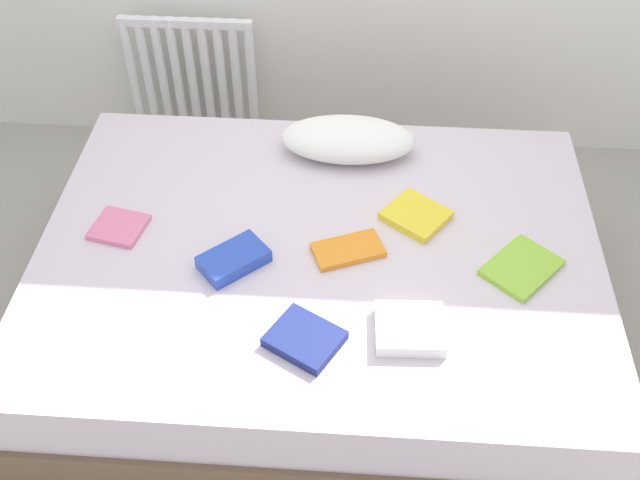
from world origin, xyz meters
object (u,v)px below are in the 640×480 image
(radiator, at_px, (192,77))
(pillow, at_px, (348,139))
(textbook_lime, at_px, (522,267))
(textbook_navy, at_px, (305,339))
(bed, at_px, (319,294))
(textbook_yellow, at_px, (416,215))
(textbook_white, at_px, (410,329))
(textbook_pink, at_px, (119,227))
(textbook_orange, at_px, (348,250))
(textbook_blue, at_px, (234,259))

(radiator, relative_size, pillow, 1.18)
(textbook_lime, distance_m, textbook_navy, 0.79)
(bed, xyz_separation_m, textbook_yellow, (0.34, 0.16, 0.27))
(radiator, height_order, textbook_white, radiator)
(pillow, distance_m, textbook_lime, 0.85)
(radiator, xyz_separation_m, textbook_yellow, (1.03, -1.04, 0.12))
(textbook_pink, bearing_deg, pillow, 43.89)
(radiator, relative_size, textbook_navy, 2.95)
(textbook_orange, xyz_separation_m, textbook_navy, (-0.12, -0.40, 0.01))
(bed, bearing_deg, textbook_navy, -91.95)
(radiator, distance_m, textbook_yellow, 1.47)
(pillow, relative_size, textbook_orange, 2.21)
(radiator, height_order, textbook_pink, radiator)
(textbook_pink, bearing_deg, textbook_navy, -21.00)
(textbook_pink, distance_m, textbook_navy, 0.84)
(textbook_blue, xyz_separation_m, textbook_white, (0.59, -0.26, -0.00))
(radiator, relative_size, textbook_white, 2.89)
(radiator, relative_size, textbook_orange, 2.59)
(bed, relative_size, textbook_orange, 8.41)
(textbook_blue, distance_m, textbook_white, 0.64)
(pillow, height_order, textbook_orange, pillow)
(pillow, height_order, textbook_yellow, pillow)
(textbook_blue, distance_m, textbook_orange, 0.39)
(textbook_lime, height_order, textbook_orange, textbook_orange)
(textbook_navy, bearing_deg, textbook_pink, 176.93)
(bed, height_order, textbook_yellow, textbook_yellow)
(radiator, height_order, textbook_yellow, radiator)
(textbook_blue, bearing_deg, textbook_pink, 120.11)
(radiator, height_order, textbook_orange, radiator)
(textbook_pink, relative_size, textbook_orange, 0.74)
(textbook_lime, bearing_deg, radiator, 88.71)
(textbook_pink, xyz_separation_m, textbook_yellow, (1.05, 0.13, 0.01))
(textbook_pink, height_order, textbook_white, textbook_white)
(bed, distance_m, textbook_lime, 0.74)
(textbook_lime, relative_size, textbook_navy, 1.19)
(bed, height_order, textbook_orange, textbook_orange)
(pillow, xyz_separation_m, textbook_lime, (0.61, -0.59, -0.06))
(textbook_navy, bearing_deg, radiator, 142.64)
(bed, xyz_separation_m, textbook_blue, (-0.28, -0.11, 0.28))
(pillow, height_order, textbook_lime, pillow)
(radiator, bearing_deg, pillow, -41.24)
(textbook_pink, xyz_separation_m, textbook_lime, (1.40, -0.10, 0.00))
(pillow, relative_size, textbook_navy, 2.51)
(pillow, xyz_separation_m, textbook_navy, (-0.09, -0.95, -0.05))
(bed, distance_m, radiator, 1.39)
(textbook_white, distance_m, textbook_navy, 0.33)
(pillow, bearing_deg, textbook_navy, -95.42)
(textbook_white, bearing_deg, textbook_pink, 156.21)
(bed, height_order, textbook_blue, textbook_blue)
(radiator, relative_size, textbook_pink, 3.50)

